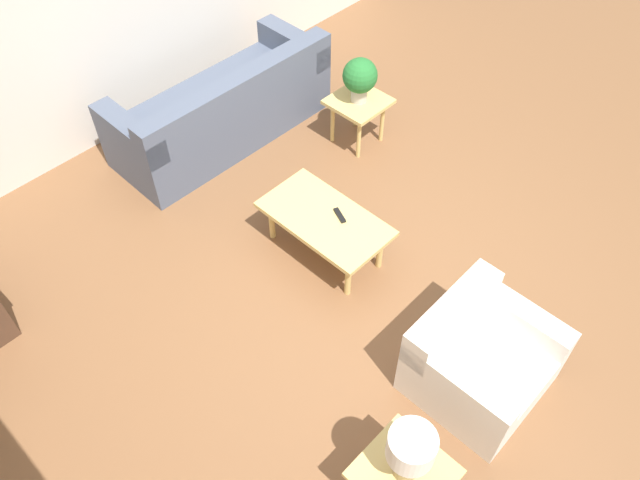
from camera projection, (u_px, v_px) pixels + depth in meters
name	position (u px, v px, depth m)	size (l,w,h in m)	color
ground_plane	(366.00, 278.00, 5.05)	(14.00, 14.00, 0.00)	brown
sofa	(224.00, 110.00, 5.99)	(0.88, 2.17, 0.82)	#4C566B
armchair	(478.00, 359.00, 4.25)	(0.81, 0.87, 0.68)	silver
coffee_table	(325.00, 221.00, 4.97)	(1.05, 0.57, 0.41)	tan
side_table_plant	(358.00, 107.00, 5.87)	(0.51, 0.51, 0.48)	tan
side_table_lamp	(403.00, 477.00, 3.59)	(0.51, 0.51, 0.48)	tan
potted_plant	(360.00, 77.00, 5.63)	(0.32, 0.32, 0.43)	#B2ADA3
table_lamp	(410.00, 451.00, 3.31)	(0.27, 0.27, 0.45)	#997F4C
remote_control	(340.00, 215.00, 4.93)	(0.16, 0.10, 0.02)	black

